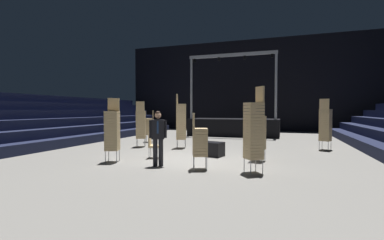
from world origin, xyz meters
name	(u,v)px	position (x,y,z in m)	size (l,w,h in m)	color
ground_plane	(189,160)	(0.00, 0.00, -0.05)	(22.00, 30.00, 0.10)	slate
arena_end_wall	(245,85)	(0.00, 15.00, 4.00)	(22.00, 0.30, 8.00)	black
bleacher_bank_left	(34,119)	(-8.75, 1.00, 1.35)	(4.50, 24.00, 2.70)	#191E38
stage_riser	(234,126)	(0.00, 9.66, 0.68)	(6.16, 2.84, 5.56)	black
man_with_tie	(158,135)	(-0.50, -1.61, 1.01)	(0.56, 0.36, 1.77)	black
chair_stack_front_left	(254,130)	(2.49, -1.56, 1.24)	(0.61, 0.61, 2.48)	#B2B5BA
chair_stack_front_right	(150,126)	(-3.86, 4.26, 0.90)	(0.59, 0.59, 1.79)	#B2B5BA
chair_stack_mid_left	(200,141)	(0.89, -1.59, 0.86)	(0.57, 0.57, 1.71)	#B2B5BA
chair_stack_mid_right	(258,132)	(2.44, 0.37, 1.03)	(0.55, 0.55, 2.05)	#B2B5BA
chair_stack_mid_centre	(141,124)	(-3.35, 2.35, 1.11)	(0.57, 0.57, 2.22)	#B2B5BA
chair_stack_rear_left	(112,130)	(-2.32, -1.45, 1.11)	(0.56, 0.56, 2.22)	#B2B5BA
chair_stack_rear_right	(325,124)	(5.10, 4.06, 1.15)	(0.58, 0.58, 2.31)	#B2B5BA
chair_stack_rear_centre	(181,121)	(-1.32, 2.58, 1.28)	(0.55, 0.55, 2.56)	#B2B5BA
equipment_road_case	(211,149)	(0.63, 0.82, 0.27)	(0.90, 0.60, 0.55)	black
loose_chair_near_man	(153,144)	(-1.34, -0.31, 0.53)	(0.55, 0.55, 0.95)	#B2B5BA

